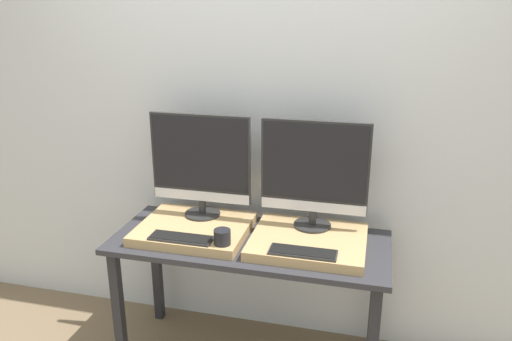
{
  "coord_description": "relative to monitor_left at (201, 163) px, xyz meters",
  "views": [
    {
      "loc": [
        0.62,
        -2.01,
        1.95
      ],
      "look_at": [
        0.0,
        0.45,
        1.1
      ],
      "focal_mm": 35.0,
      "sensor_mm": 36.0,
      "label": 1
    }
  ],
  "objects": [
    {
      "name": "mug",
      "position": [
        0.22,
        -0.32,
        -0.27
      ],
      "size": [
        0.08,
        0.08,
        0.08
      ],
      "color": "black",
      "rests_on": "wooden_riser_left"
    },
    {
      "name": "monitor_left",
      "position": [
        0.0,
        0.0,
        0.0
      ],
      "size": [
        0.56,
        0.2,
        0.58
      ],
      "color": "#282828",
      "rests_on": "wooden_riser_left"
    },
    {
      "name": "wooden_riser_right",
      "position": [
        0.63,
        -0.14,
        -0.34
      ],
      "size": [
        0.58,
        0.5,
        0.05
      ],
      "color": "tan",
      "rests_on": "workbench"
    },
    {
      "name": "monitor_right",
      "position": [
        0.63,
        0.0,
        0.0
      ],
      "size": [
        0.56,
        0.2,
        0.58
      ],
      "color": "#282828",
      "rests_on": "wooden_riser_right"
    },
    {
      "name": "keyboard_left",
      "position": [
        0.0,
        -0.32,
        -0.3
      ],
      "size": [
        0.33,
        0.11,
        0.01
      ],
      "color": "#2D2D2D",
      "rests_on": "wooden_riser_left"
    },
    {
      "name": "wooden_riser_left",
      "position": [
        0.0,
        -0.14,
        -0.34
      ],
      "size": [
        0.58,
        0.5,
        0.05
      ],
      "color": "tan",
      "rests_on": "workbench"
    },
    {
      "name": "workbench",
      "position": [
        0.31,
        -0.14,
        -0.46
      ],
      "size": [
        1.46,
        0.61,
        0.76
      ],
      "color": "#2D2D33",
      "rests_on": "ground_plane"
    },
    {
      "name": "wall_back",
      "position": [
        0.31,
        0.23,
        0.18
      ],
      "size": [
        8.0,
        0.04,
        2.6
      ],
      "color": "silver",
      "rests_on": "ground_plane"
    },
    {
      "name": "keyboard_right",
      "position": [
        0.63,
        -0.32,
        -0.3
      ],
      "size": [
        0.33,
        0.11,
        0.01
      ],
      "color": "#2D2D2D",
      "rests_on": "wooden_riser_right"
    }
  ]
}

